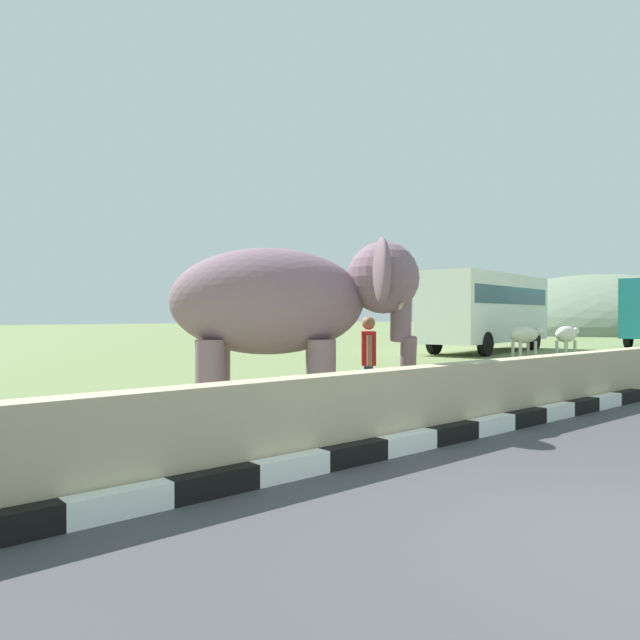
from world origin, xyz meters
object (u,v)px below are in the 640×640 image
elephant (290,304)px  bus_white (487,306)px  person_handler (369,359)px  cow_mid (567,335)px  cow_near (525,335)px

elephant → bus_white: bearing=24.6°
person_handler → elephant: bearing=167.6°
person_handler → bus_white: size_ratio=0.18×
elephant → bus_white: bus_white is taller
elephant → cow_mid: elephant is taller
cow_mid → elephant: bearing=-166.1°
cow_mid → bus_white: bearing=89.8°
bus_white → cow_mid: size_ratio=4.93×
cow_near → cow_mid: size_ratio=1.01×
cow_near → cow_mid: bearing=-20.7°
bus_white → cow_mid: bus_white is taller
bus_white → cow_mid: 3.95m
bus_white → cow_mid: bearing=-90.2°
cow_near → cow_mid: same height
bus_white → cow_near: size_ratio=4.88×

